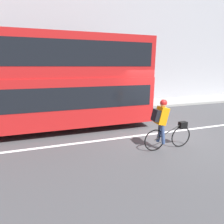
{
  "coord_description": "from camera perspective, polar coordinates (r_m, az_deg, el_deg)",
  "views": [
    {
      "loc": [
        -3.95,
        -5.72,
        2.62
      ],
      "look_at": [
        -2.1,
        0.22,
        1.01
      ],
      "focal_mm": 28.0,
      "sensor_mm": 36.0,
      "label": 1
    }
  ],
  "objects": [
    {
      "name": "road_center_line",
      "position": [
        7.49,
        15.96,
        -6.51
      ],
      "size": [
        50.0,
        0.14,
        0.01
      ],
      "primitive_type": "cube",
      "color": "silver",
      "rests_on": "ground_plane"
    },
    {
      "name": "ground_plane",
      "position": [
        7.42,
        16.31,
        -6.75
      ],
      "size": [
        80.0,
        80.0,
        0.0
      ],
      "primitive_type": "plane",
      "color": "#424244"
    },
    {
      "name": "cyclist_on_bike",
      "position": [
        5.76,
        16.78,
        -3.58
      ],
      "size": [
        1.71,
        0.32,
        1.67
      ],
      "color": "black",
      "rests_on": "ground_plane"
    },
    {
      "name": "bus",
      "position": [
        7.76,
        -24.08,
        9.55
      ],
      "size": [
        9.49,
        2.48,
        3.81
      ],
      "color": "black",
      "rests_on": "ground_plane"
    },
    {
      "name": "building_facade",
      "position": [
        13.16,
        0.35,
        22.44
      ],
      "size": [
        60.0,
        0.3,
        8.87
      ],
      "color": "#9E9EA3",
      "rests_on": "ground_plane"
    },
    {
      "name": "street_sign_post",
      "position": [
        10.99,
        -18.78,
        7.77
      ],
      "size": [
        0.36,
        0.09,
        2.37
      ],
      "color": "#59595B",
      "rests_on": "sidewalk_curb"
    },
    {
      "name": "sidewalk_curb",
      "position": [
        12.01,
        2.29,
        2.26
      ],
      "size": [
        60.0,
        2.44,
        0.14
      ],
      "color": "gray",
      "rests_on": "ground_plane"
    }
  ]
}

